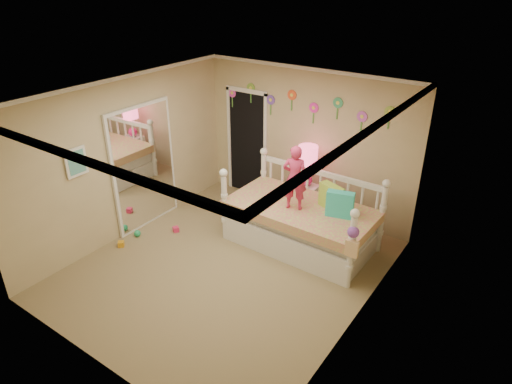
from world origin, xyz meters
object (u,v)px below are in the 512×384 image
Objects in this scene: nightstand at (305,203)px; table_lamp at (308,160)px; child at (295,178)px; daybed at (301,210)px.

nightstand is 0.94× the size of table_lamp.
table_lamp is at bearing -92.73° from child.
child is at bearing -115.09° from daybed.
daybed is at bearing -66.67° from nightstand.
child is 1.25m from nightstand.
child reaches higher than nightstand.
table_lamp is (-0.32, 0.72, 0.52)m from daybed.
child is at bearing -73.51° from table_lamp.
nightstand is at bearing -92.73° from child.
daybed is 0.84m from nightstand.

